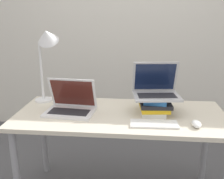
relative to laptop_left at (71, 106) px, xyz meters
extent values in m
cube|color=silver|center=(0.37, 1.36, 0.59)|extent=(8.00, 0.05, 2.70)
cube|color=beige|center=(0.37, 0.00, -0.06)|extent=(1.52, 0.68, 0.03)
cylinder|color=gray|center=(-0.33, -0.27, -0.42)|extent=(0.05, 0.05, 0.68)
cylinder|color=gray|center=(-0.33, 0.28, -0.42)|extent=(0.05, 0.05, 0.68)
cylinder|color=gray|center=(1.07, 0.28, -0.42)|extent=(0.05, 0.05, 0.68)
cube|color=silver|center=(0.00, -0.03, -0.04)|extent=(0.37, 0.28, 0.02)
cube|color=#232328|center=(0.00, -0.04, -0.03)|extent=(0.30, 0.15, 0.00)
cube|color=silver|center=(0.00, 0.05, 0.08)|extent=(0.36, 0.12, 0.23)
cube|color=#4C1E19|center=(0.00, 0.05, 0.08)|extent=(0.32, 0.10, 0.21)
cube|color=white|center=(0.60, 0.04, -0.03)|extent=(0.17, 0.25, 0.03)
cube|color=gold|center=(0.61, 0.05, 0.00)|extent=(0.22, 0.30, 0.03)
cube|color=black|center=(0.61, 0.05, 0.03)|extent=(0.24, 0.28, 0.03)
cube|color=#235693|center=(0.62, 0.04, 0.06)|extent=(0.18, 0.24, 0.03)
cube|color=#B2B2B7|center=(0.62, 0.04, 0.08)|extent=(0.35, 0.28, 0.02)
cube|color=#232328|center=(0.62, 0.03, 0.09)|extent=(0.28, 0.16, 0.00)
cube|color=#B2B2B7|center=(0.61, 0.13, 0.20)|extent=(0.33, 0.11, 0.23)
cube|color=#0F1938|center=(0.61, 0.12, 0.20)|extent=(0.30, 0.09, 0.20)
cube|color=white|center=(0.60, -0.18, -0.04)|extent=(0.31, 0.14, 0.01)
cube|color=silver|center=(0.60, -0.18, -0.04)|extent=(0.29, 0.11, 0.00)
ellipsoid|color=white|center=(0.87, -0.18, -0.03)|extent=(0.06, 0.11, 0.04)
cylinder|color=white|center=(-0.29, 0.23, -0.04)|extent=(0.14, 0.14, 0.01)
cylinder|color=white|center=(-0.29, 0.23, 0.20)|extent=(0.02, 0.02, 0.47)
cone|color=white|center=(-0.21, 0.19, 0.49)|extent=(0.16, 0.19, 0.17)
camera|label=1|loc=(0.47, -1.77, 0.65)|focal=42.00mm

